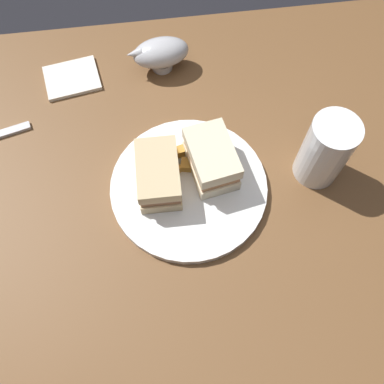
{
  "coord_description": "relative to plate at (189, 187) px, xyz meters",
  "views": [
    {
      "loc": [
        0.04,
        0.28,
        1.45
      ],
      "look_at": [
        0.0,
        -0.02,
        0.79
      ],
      "focal_mm": 38.54,
      "sensor_mm": 36.0,
      "label": 1
    }
  ],
  "objects": [
    {
      "name": "dining_table",
      "position": [
        -0.01,
        0.04,
        -0.39
      ],
      "size": [
        1.19,
        0.95,
        0.76
      ],
      "primitive_type": "cube",
      "color": "brown",
      "rests_on": "ground"
    },
    {
      "name": "gravy_boat",
      "position": [
        0.02,
        -0.29,
        0.03
      ],
      "size": [
        0.13,
        0.08,
        0.07
      ],
      "color": "#B7B7BC",
      "rests_on": "dining_table"
    },
    {
      "name": "potato_wedge_middle",
      "position": [
        0.03,
        -0.05,
        0.02
      ],
      "size": [
        0.04,
        0.05,
        0.02
      ],
      "primitive_type": "cube",
      "rotation": [
        0.0,
        0.0,
        5.31
      ],
      "color": "#B77F33",
      "rests_on": "plate"
    },
    {
      "name": "ground_plane",
      "position": [
        -0.01,
        0.04,
        -0.77
      ],
      "size": [
        6.0,
        6.0,
        0.0
      ],
      "primitive_type": "plane",
      "color": "black"
    },
    {
      "name": "plate",
      "position": [
        0.0,
        0.0,
        0.0
      ],
      "size": [
        0.28,
        0.28,
        0.02
      ],
      "primitive_type": "cylinder",
      "color": "white",
      "rests_on": "dining_table"
    },
    {
      "name": "napkin",
      "position": [
        0.21,
        -0.29,
        -0.0
      ],
      "size": [
        0.12,
        0.11,
        0.01
      ],
      "primitive_type": "cube",
      "rotation": [
        0.0,
        0.0,
        0.17
      ],
      "color": "silver",
      "rests_on": "dining_table"
    },
    {
      "name": "potato_wedge_front",
      "position": [
        -0.02,
        -0.03,
        0.02
      ],
      "size": [
        0.05,
        0.03,
        0.02
      ],
      "primitive_type": "cube",
      "rotation": [
        0.0,
        0.0,
        2.92
      ],
      "color": "gold",
      "rests_on": "plate"
    },
    {
      "name": "sandwich_half_left",
      "position": [
        -0.04,
        -0.03,
        0.04
      ],
      "size": [
        0.09,
        0.12,
        0.07
      ],
      "color": "beige",
      "rests_on": "plate"
    },
    {
      "name": "potato_wedge_back",
      "position": [
        0.01,
        -0.07,
        0.02
      ],
      "size": [
        0.05,
        0.03,
        0.02
      ],
      "primitive_type": "cube",
      "rotation": [
        0.0,
        0.0,
        0.23
      ],
      "color": "gold",
      "rests_on": "plate"
    },
    {
      "name": "pint_glass",
      "position": [
        -0.24,
        -0.01,
        0.05
      ],
      "size": [
        0.08,
        0.08,
        0.14
      ],
      "color": "white",
      "rests_on": "dining_table"
    },
    {
      "name": "sandwich_half_right",
      "position": [
        0.05,
        -0.01,
        0.04
      ],
      "size": [
        0.07,
        0.12,
        0.06
      ],
      "color": "#CCB284",
      "rests_on": "plate"
    }
  ]
}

